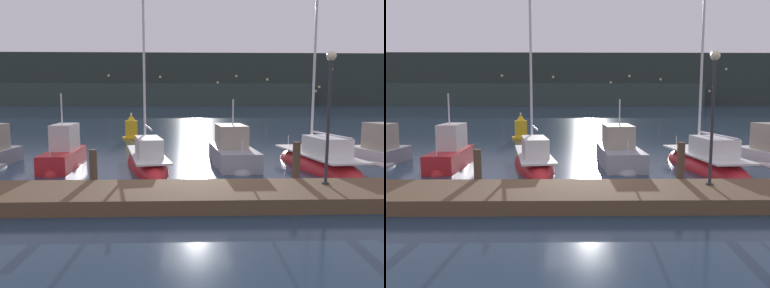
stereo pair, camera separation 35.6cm
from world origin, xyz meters
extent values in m
plane|color=#1E3347|center=(0.00, 0.00, 0.00)|extent=(400.00, 400.00, 0.00)
cube|color=brown|center=(0.00, -1.74, 0.23)|extent=(43.51, 2.80, 0.45)
cylinder|color=#4C3D2D|center=(-3.67, -0.09, 0.75)|extent=(0.28, 0.28, 1.49)
cylinder|color=#4C3D2D|center=(3.67, -0.09, 0.87)|extent=(0.28, 0.28, 1.74)
ellipsoid|color=red|center=(-6.09, 4.30, 0.00)|extent=(1.50, 4.55, 1.27)
cube|color=red|center=(-6.09, 4.30, 0.42)|extent=(1.38, 4.09, 0.84)
cube|color=silver|center=(-6.10, 4.75, 1.45)|extent=(1.00, 2.01, 1.22)
cube|color=black|center=(-6.12, 5.66, 1.63)|extent=(0.84, 0.27, 0.55)
cylinder|color=silver|center=(-6.09, 4.39, 2.79)|extent=(0.07, 0.07, 1.46)
cylinder|color=silver|center=(-6.04, 2.41, 1.14)|extent=(0.04, 0.04, 0.60)
ellipsoid|color=red|center=(-2.18, 4.79, 0.00)|extent=(3.20, 7.71, 1.49)
cube|color=silver|center=(-2.18, 4.79, 0.59)|extent=(2.69, 6.47, 0.08)
cube|color=silver|center=(-2.01, 3.91, 1.05)|extent=(1.52, 2.56, 0.85)
cylinder|color=silver|center=(-2.30, 5.38, 5.82)|extent=(0.12, 0.12, 10.47)
cylinder|color=silver|center=(-2.03, 4.03, 1.94)|extent=(0.62, 2.73, 0.09)
cylinder|color=silver|center=(-2.84, 8.18, 0.84)|extent=(0.04, 0.04, 0.50)
ellipsoid|color=gray|center=(2.07, 4.87, 0.00)|extent=(2.16, 5.57, 1.15)
cube|color=gray|center=(2.07, 4.87, 0.44)|extent=(1.98, 5.01, 0.88)
cube|color=#A39984|center=(2.05, 5.42, 1.41)|extent=(1.43, 2.46, 1.07)
cube|color=black|center=(2.01, 6.52, 1.57)|extent=(1.19, 0.26, 0.48)
cylinder|color=silver|center=(2.06, 4.98, 2.59)|extent=(0.07, 0.07, 1.29)
cylinder|color=silver|center=(2.14, 2.56, 1.18)|extent=(0.04, 0.04, 0.60)
ellipsoid|color=red|center=(5.99, 4.09, 0.00)|extent=(3.02, 7.50, 1.49)
cube|color=silver|center=(5.99, 4.09, 0.68)|extent=(2.54, 6.30, 0.08)
cube|color=silver|center=(6.10, 3.22, 1.13)|extent=(1.57, 2.47, 0.83)
cylinder|color=silver|center=(5.92, 4.67, 5.58)|extent=(0.12, 0.12, 9.81)
cylinder|color=silver|center=(6.13, 2.93, 1.68)|extent=(0.51, 3.48, 0.09)
cylinder|color=silver|center=(5.59, 7.42, 0.93)|extent=(0.04, 0.04, 0.50)
cube|color=black|center=(10.02, 6.21, 1.54)|extent=(1.54, 0.54, 0.60)
cylinder|color=gold|center=(-4.41, 16.66, 0.08)|extent=(1.47, 1.47, 0.16)
cylinder|color=gold|center=(-4.41, 16.66, 0.81)|extent=(0.98, 0.98, 1.29)
cone|color=gold|center=(-4.41, 16.66, 1.70)|extent=(0.68, 0.68, 0.50)
sphere|color=#F9EAB7|center=(-4.41, 16.66, 2.00)|extent=(0.16, 0.16, 0.16)
cylinder|color=#2D2D33|center=(4.32, -1.25, 0.48)|extent=(0.24, 0.24, 0.06)
cylinder|color=#2D2D33|center=(4.32, -1.25, 2.52)|extent=(0.10, 0.10, 4.02)
sphere|color=#F9EAB7|center=(4.32, -1.25, 4.67)|extent=(0.32, 0.32, 0.32)
cube|color=#28332D|center=(0.00, 136.62, 9.82)|extent=(240.00, 16.00, 19.63)
cube|color=#333F39|center=(-24.57, 126.62, 4.04)|extent=(144.00, 10.00, 8.09)
cube|color=#F4DB8C|center=(57.48, 128.57, 13.63)|extent=(0.80, 0.10, 0.80)
cube|color=#F4DB8C|center=(32.11, 128.57, 3.98)|extent=(0.80, 0.10, 0.80)
cube|color=#F4DB8C|center=(-18.38, 128.57, 4.55)|extent=(0.80, 0.10, 0.80)
cube|color=#F4DB8C|center=(21.09, 128.57, 11.06)|extent=(0.80, 0.10, 0.80)
cube|color=#F4DB8C|center=(45.46, 128.57, 2.04)|extent=(0.80, 0.10, 0.80)
cube|color=#F4DB8C|center=(-12.66, 128.57, 6.27)|extent=(0.80, 0.10, 0.80)
cube|color=#F4DB8C|center=(-31.49, 128.57, 5.19)|extent=(0.80, 0.10, 0.80)
cube|color=#F4DB8C|center=(-7.50, 128.57, 10.68)|extent=(0.80, 0.10, 0.80)
cube|color=#F4DB8C|center=(52.86, 128.57, 7.06)|extent=(0.80, 0.10, 0.80)
cube|color=#F4DB8C|center=(14.10, 128.57, 8.60)|extent=(0.80, 0.10, 0.80)
cube|color=#F4DB8C|center=(51.57, 128.57, 5.45)|extent=(0.80, 0.10, 0.80)
cube|color=#F4DB8C|center=(32.89, 128.57, 9.81)|extent=(0.80, 0.10, 0.80)
cube|color=#F4DB8C|center=(-26.60, 128.57, 11.17)|extent=(0.80, 0.10, 0.80)
camera|label=1|loc=(-0.60, -13.37, 3.36)|focal=35.00mm
camera|label=2|loc=(-0.25, -13.38, 3.36)|focal=35.00mm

